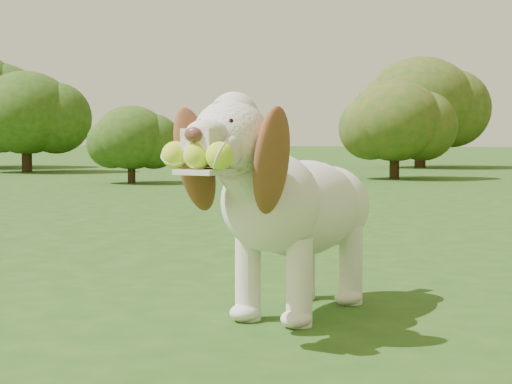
# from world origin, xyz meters

# --- Properties ---
(ground) EXTENTS (80.00, 80.00, 0.00)m
(ground) POSITION_xyz_m (0.00, 0.00, 0.00)
(ground) COLOR #1F4714
(ground) RESTS_ON ground
(dog) EXTENTS (0.69, 1.37, 0.90)m
(dog) POSITION_xyz_m (-0.17, -0.36, 0.48)
(dog) COLOR silver
(dog) RESTS_ON ground
(shrub_a) EXTENTS (1.09, 1.09, 1.13)m
(shrub_a) POSITION_xyz_m (-4.34, 7.85, 0.67)
(shrub_a) COLOR #382314
(shrub_a) RESTS_ON ground
(shrub_i) EXTENTS (2.23, 2.23, 2.31)m
(shrub_i) POSITION_xyz_m (-0.63, 14.42, 1.36)
(shrub_i) COLOR #382314
(shrub_i) RESTS_ON ground
(shrub_e) EXTENTS (1.81, 1.81, 1.87)m
(shrub_e) POSITION_xyz_m (-7.54, 10.50, 1.10)
(shrub_e) COLOR #382314
(shrub_e) RESTS_ON ground
(shrub_b) EXTENTS (1.52, 1.52, 1.57)m
(shrub_b) POSITION_xyz_m (-0.74, 9.97, 0.92)
(shrub_b) COLOR #382314
(shrub_b) RESTS_ON ground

